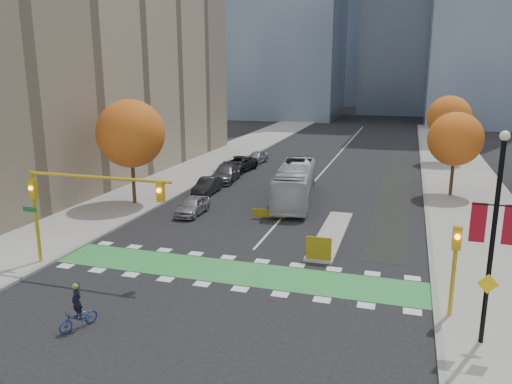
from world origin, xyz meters
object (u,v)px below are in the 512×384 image
Objects in this scene: parked_car_a at (193,206)px; parked_car_e at (256,157)px; traffic_signal_east at (455,258)px; parked_car_b at (208,186)px; tree_east_near at (455,139)px; parked_car_c at (225,173)px; parked_car_d at (238,164)px; banner_lamppost at (494,231)px; cyclist at (78,314)px; tree_east_far at (449,117)px; hazard_board at (319,248)px; tree_west at (131,134)px; traffic_signal_west at (75,196)px; bus at (295,184)px.

parked_car_a is 21.37m from parked_car_e.
parked_car_b is at bearing 136.23° from traffic_signal_east.
tree_east_near is 20.55m from parked_car_c.
parked_car_d is at bearing 90.14° from parked_car_c.
banner_lamppost is 4.16× the size of cyclist.
tree_east_far is 1.87× the size of traffic_signal_east.
traffic_signal_east is 2.92m from banner_lamppost.
traffic_signal_east is at bearing -92.97° from tree_east_far.
parked_car_a is at bearing -79.15° from parked_car_b.
tree_east_near is at bearing -5.54° from parked_car_c.
parked_car_a is (-17.00, 11.33, -2.06)m from traffic_signal_east.
parked_car_d is (-20.60, 5.13, -4.10)m from tree_east_near.
hazard_board is 19.93m from tree_east_near.
tree_west is 11.88m from parked_car_c.
hazard_board is 0.16× the size of traffic_signal_west.
bus is at bearing -155.54° from tree_east_near.
traffic_signal_east is 0.78× the size of parked_car_c.
tree_west is at bearing -96.14° from parked_car_d.
hazard_board is at bearing 144.08° from traffic_signal_east.
cyclist reaches higher than parked_car_b.
tree_east_near is 1.71× the size of parked_car_b.
cyclist is 0.48× the size of parked_car_b.
tree_east_near is 1.75× the size of parked_car_e.
parked_car_c is (-4.04, 28.05, 0.10)m from cyclist.
tree_east_far is at bearing 32.38° from parked_car_c.
bus is at bearing 121.42° from banner_lamppost.
parked_car_b is at bearing 102.28° from parked_car_a.
hazard_board is 0.35× the size of parked_car_e.
parked_car_a is 0.97× the size of parked_car_e.
traffic_signal_west is 27.84m from parked_car_d.
parked_car_a is at bearing 143.49° from banner_lamppost.
traffic_signal_east is 0.74× the size of parked_car_d.
bus is at bearing -40.23° from parked_car_c.
traffic_signal_west is at bearing -121.90° from bus.
parked_car_c is 5.02m from parked_car_d.
traffic_signal_west is at bearing -83.22° from parked_car_e.
banner_lamppost is at bearing 35.45° from cyclist.
parked_car_d reaches higher than parked_car_e.
tree_west is at bearing -166.50° from bus.
banner_lamppost reaches higher than parked_car_e.
tree_east_far is at bearing 43.87° from parked_car_b.
hazard_board is 17.58m from parked_car_b.
tree_east_near is (8.00, 17.80, 4.06)m from hazard_board.
traffic_signal_east reaches higher than bus.
traffic_signal_east reaches higher than cyclist.
parked_car_a is (-18.50, -11.18, -4.19)m from tree_east_near.
tree_west is 13.25m from traffic_signal_west.
traffic_signal_west reaches higher than parked_car_b.
tree_west is 1.08× the size of tree_east_far.
parked_car_c is (-20.14, 0.13, -4.10)m from tree_east_near.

